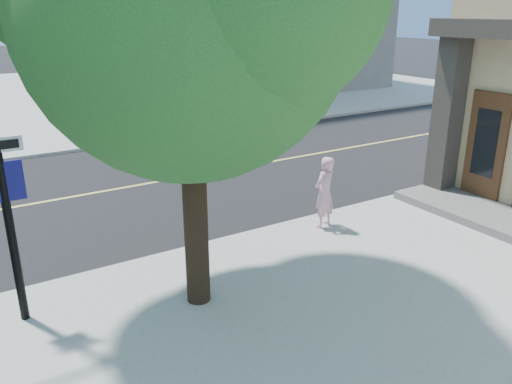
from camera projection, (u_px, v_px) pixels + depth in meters
ground at (41, 289)px, 9.03m from camera, size 140.00×140.00×0.00m
road_ew at (5, 209)px, 12.62m from camera, size 140.00×9.00×0.01m
sidewalk_ne at (198, 85)px, 32.93m from camera, size 29.00×25.00×0.12m
man_on_phone at (324, 192)px, 11.09m from camera, size 0.66×0.53×1.57m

